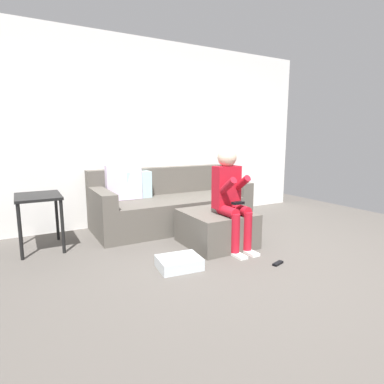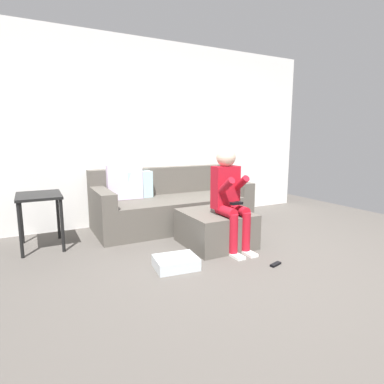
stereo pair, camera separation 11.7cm
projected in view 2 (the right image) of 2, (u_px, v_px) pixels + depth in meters
ground_plane at (262, 271)px, 3.05m from camera, size 6.66×6.66×0.00m
wall_back at (166, 133)px, 4.91m from camera, size 5.12×0.10×2.70m
couch_sectional at (169, 205)px, 4.60m from camera, size 2.20×0.98×0.91m
ottoman at (215, 228)px, 3.78m from camera, size 0.74×0.79×0.40m
person_seated at (229, 193)px, 3.57m from camera, size 0.31×0.58×1.16m
storage_bin at (176, 262)px, 3.11m from camera, size 0.44×0.36×0.11m
side_table at (39, 203)px, 3.62m from camera, size 0.47×0.60×0.64m
remote_near_ottoman at (276, 264)px, 3.18m from camera, size 0.15×0.09×0.02m
remote_by_storage_bin at (191, 263)px, 3.20m from camera, size 0.18×0.17×0.02m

